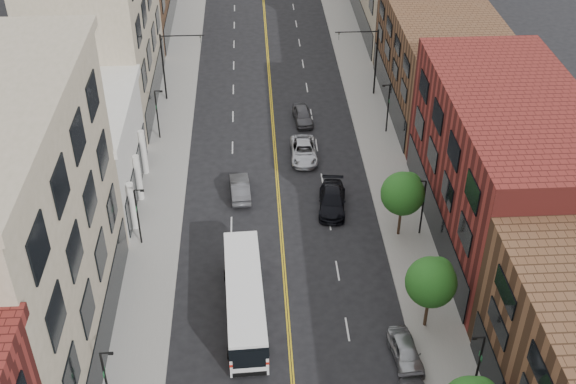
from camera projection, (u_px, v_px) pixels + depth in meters
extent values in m
cube|color=gray|center=(166.00, 166.00, 65.57)|extent=(4.00, 110.00, 0.15)
cube|color=gray|center=(384.00, 160.00, 66.47)|extent=(4.00, 110.00, 0.15)
cube|color=gray|center=(0.00, 248.00, 42.16)|extent=(10.00, 22.00, 18.00)
cube|color=silver|center=(73.00, 155.00, 59.73)|extent=(10.00, 14.00, 8.00)
cube|color=gray|center=(97.00, 20.00, 70.70)|extent=(10.00, 20.00, 18.00)
cube|color=maroon|center=(506.00, 169.00, 54.40)|extent=(10.00, 22.00, 12.00)
cube|color=brown|center=(441.00, 62.00, 72.10)|extent=(10.00, 20.00, 10.00)
cylinder|color=black|center=(426.00, 311.00, 48.55)|extent=(0.22, 0.22, 2.50)
sphere|color=#195017|center=(431.00, 282.00, 47.03)|extent=(3.40, 3.40, 3.40)
sphere|color=#195017|center=(438.00, 272.00, 47.08)|extent=(2.04, 2.04, 2.04)
cylinder|color=black|center=(400.00, 221.00, 56.71)|extent=(0.22, 0.22, 2.50)
sphere|color=#195017|center=(403.00, 194.00, 55.18)|extent=(3.40, 3.40, 3.40)
sphere|color=#195017|center=(409.00, 185.00, 55.24)|extent=(2.04, 2.04, 2.04)
cylinder|color=black|center=(106.00, 383.00, 42.02)|extent=(0.14, 0.14, 5.00)
cylinder|color=black|center=(106.00, 353.00, 40.60)|extent=(0.70, 0.10, 0.10)
cube|color=black|center=(111.00, 353.00, 40.64)|extent=(0.28, 0.14, 0.14)
cube|color=#19592D|center=(104.00, 372.00, 41.50)|extent=(0.04, 0.55, 0.35)
cylinder|color=black|center=(138.00, 217.00, 55.07)|extent=(0.14, 0.14, 5.00)
cylinder|color=black|center=(139.00, 190.00, 53.64)|extent=(0.70, 0.10, 0.10)
cube|color=black|center=(142.00, 191.00, 53.68)|extent=(0.28, 0.14, 0.14)
cube|color=#19592D|center=(136.00, 208.00, 54.55)|extent=(0.04, 0.55, 0.35)
cylinder|color=black|center=(157.00, 115.00, 68.12)|extent=(0.14, 0.14, 5.00)
cylinder|color=black|center=(158.00, 91.00, 66.69)|extent=(0.70, 0.10, 0.10)
cube|color=black|center=(161.00, 91.00, 66.73)|extent=(0.28, 0.14, 0.14)
cube|color=#19592D|center=(156.00, 106.00, 67.60)|extent=(0.04, 0.55, 0.35)
cylinder|color=black|center=(478.00, 367.00, 43.02)|extent=(0.14, 0.14, 5.00)
cylinder|color=black|center=(479.00, 338.00, 41.56)|extent=(0.70, 0.10, 0.10)
cube|color=black|center=(475.00, 338.00, 41.58)|extent=(0.28, 0.14, 0.14)
cube|color=#19592D|center=(481.00, 356.00, 42.50)|extent=(0.04, 0.55, 0.35)
cylinder|color=black|center=(423.00, 208.00, 56.06)|extent=(0.14, 0.14, 5.00)
cylinder|color=black|center=(422.00, 181.00, 54.60)|extent=(0.70, 0.10, 0.10)
cube|color=black|center=(418.00, 182.00, 54.62)|extent=(0.28, 0.14, 0.14)
cube|color=#19592D|center=(424.00, 198.00, 55.54)|extent=(0.04, 0.55, 0.35)
cylinder|color=black|center=(388.00, 109.00, 69.11)|extent=(0.14, 0.14, 5.00)
cylinder|color=black|center=(386.00, 85.00, 67.65)|extent=(0.70, 0.10, 0.10)
cube|color=black|center=(384.00, 86.00, 67.67)|extent=(0.28, 0.14, 0.14)
cube|color=#19592D|center=(389.00, 100.00, 68.59)|extent=(0.04, 0.55, 0.35)
cylinder|color=black|center=(163.00, 67.00, 74.00)|extent=(0.18, 0.18, 7.20)
cylinder|color=black|center=(182.00, 36.00, 72.14)|extent=(4.40, 0.12, 0.12)
imported|color=black|center=(200.00, 39.00, 72.45)|extent=(0.15, 0.18, 0.90)
cylinder|color=black|center=(376.00, 62.00, 75.00)|extent=(0.18, 0.18, 7.20)
cylinder|color=black|center=(357.00, 32.00, 72.94)|extent=(4.40, 0.12, 0.12)
imported|color=black|center=(339.00, 36.00, 73.09)|extent=(0.15, 0.18, 0.90)
cube|color=white|center=(245.00, 298.00, 49.34)|extent=(2.94, 11.42, 2.74)
cube|color=black|center=(244.00, 291.00, 48.96)|extent=(2.98, 11.46, 0.99)
cube|color=#A9170C|center=(245.00, 301.00, 49.51)|extent=(2.98, 11.46, 0.21)
cube|color=black|center=(249.00, 359.00, 44.59)|extent=(2.08, 0.15, 1.51)
cylinder|color=black|center=(229.00, 352.00, 46.81)|extent=(0.30, 0.92, 0.91)
cylinder|color=black|center=(267.00, 350.00, 47.01)|extent=(0.30, 0.92, 0.91)
cylinder|color=black|center=(226.00, 275.00, 52.95)|extent=(0.30, 0.92, 0.91)
cylinder|color=black|center=(260.00, 273.00, 53.15)|extent=(0.30, 0.92, 0.91)
imported|color=#9A9CA1|center=(406.00, 352.00, 46.52)|extent=(2.10, 4.35, 1.43)
imported|color=#48494D|center=(240.00, 188.00, 61.56)|extent=(1.90, 4.66, 1.50)
imported|color=black|center=(332.00, 200.00, 60.06)|extent=(2.79, 5.60, 1.56)
imported|color=silver|center=(304.00, 151.00, 66.48)|extent=(2.51, 5.26, 1.45)
imported|color=#49494E|center=(303.00, 115.00, 71.96)|extent=(2.08, 4.40, 1.45)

